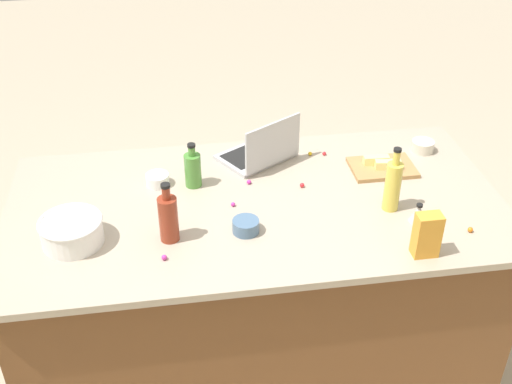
{
  "coord_description": "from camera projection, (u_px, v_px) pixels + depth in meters",
  "views": [
    {
      "loc": [
        0.32,
        2.09,
        2.36
      ],
      "look_at": [
        0.0,
        0.0,
        0.95
      ],
      "focal_mm": 44.99,
      "sensor_mm": 36.0,
      "label": 1
    }
  ],
  "objects": [
    {
      "name": "cutting_board",
      "position": [
        382.0,
        168.0,
        2.77
      ],
      "size": [
        0.27,
        0.19,
        0.02
      ],
      "primitive_type": "cube",
      "color": "#AD7F4C",
      "rests_on": "island_counter"
    },
    {
      "name": "bottle_oil",
      "position": [
        393.0,
        185.0,
        2.47
      ],
      "size": [
        0.06,
        0.06,
        0.27
      ],
      "color": "#DBC64C",
      "rests_on": "island_counter"
    },
    {
      "name": "candy_5",
      "position": [
        249.0,
        182.0,
        2.68
      ],
      "size": [
        0.02,
        0.02,
        0.02
      ],
      "primitive_type": "sphere",
      "color": "#CC3399",
      "rests_on": "island_counter"
    },
    {
      "name": "candy_bag",
      "position": [
        427.0,
        235.0,
        2.25
      ],
      "size": [
        0.09,
        0.06,
        0.17
      ],
      "primitive_type": "cube",
      "color": "gold",
      "rests_on": "island_counter"
    },
    {
      "name": "bottle_olive",
      "position": [
        193.0,
        169.0,
        2.63
      ],
      "size": [
        0.07,
        0.07,
        0.2
      ],
      "color": "#4C8C38",
      "rests_on": "island_counter"
    },
    {
      "name": "candy_0",
      "position": [
        310.0,
        154.0,
        2.88
      ],
      "size": [
        0.02,
        0.02,
        0.02
      ],
      "primitive_type": "sphere",
      "color": "yellow",
      "rests_on": "island_counter"
    },
    {
      "name": "kitchen_timer",
      "position": [
        418.0,
        213.0,
        2.44
      ],
      "size": [
        0.07,
        0.07,
        0.08
      ],
      "color": "#B2B2B7",
      "rests_on": "island_counter"
    },
    {
      "name": "candy_2",
      "position": [
        324.0,
        153.0,
        2.88
      ],
      "size": [
        0.02,
        0.02,
        0.02
      ],
      "primitive_type": "sphere",
      "color": "red",
      "rests_on": "island_counter"
    },
    {
      "name": "mixing_bowl_large",
      "position": [
        72.0,
        231.0,
        2.32
      ],
      "size": [
        0.23,
        0.23,
        0.1
      ],
      "color": "white",
      "rests_on": "island_counter"
    },
    {
      "name": "candy_6",
      "position": [
        233.0,
        204.0,
        2.54
      ],
      "size": [
        0.02,
        0.02,
        0.02
      ],
      "primitive_type": "sphere",
      "color": "#CC3399",
      "rests_on": "island_counter"
    },
    {
      "name": "ground_plane",
      "position": [
        256.0,
        357.0,
        3.07
      ],
      "size": [
        12.0,
        12.0,
        0.0
      ],
      "primitive_type": "plane",
      "color": "#B7A88E"
    },
    {
      "name": "candy_3",
      "position": [
        470.0,
        230.0,
        2.4
      ],
      "size": [
        0.02,
        0.02,
        0.02
      ],
      "primitive_type": "sphere",
      "color": "orange",
      "rests_on": "island_counter"
    },
    {
      "name": "butter_stick_left",
      "position": [
        376.0,
        160.0,
        2.78
      ],
      "size": [
        0.11,
        0.04,
        0.04
      ],
      "primitive_type": "cube",
      "rotation": [
        0.0,
        0.0,
        -0.06
      ],
      "color": "#F4E58C",
      "rests_on": "cutting_board"
    },
    {
      "name": "candy_7",
      "position": [
        302.0,
        185.0,
        2.66
      ],
      "size": [
        0.02,
        0.02,
        0.02
      ],
      "primitive_type": "sphere",
      "color": "red",
      "rests_on": "island_counter"
    },
    {
      "name": "laptop",
      "position": [
        261.0,
        152.0,
        2.81
      ],
      "size": [
        0.38,
        0.36,
        0.22
      ],
      "color": "#B7B7BC",
      "rests_on": "island_counter"
    },
    {
      "name": "bottle_soy",
      "position": [
        168.0,
        218.0,
        2.32
      ],
      "size": [
        0.07,
        0.07,
        0.24
      ],
      "color": "maroon",
      "rests_on": "island_counter"
    },
    {
      "name": "candy_4",
      "position": [
        75.0,
        237.0,
        2.36
      ],
      "size": [
        0.02,
        0.02,
        0.02
      ],
      "primitive_type": "sphere",
      "color": "yellow",
      "rests_on": "island_counter"
    },
    {
      "name": "island_counter",
      "position": [
        256.0,
        286.0,
        2.82
      ],
      "size": [
        1.98,
        1.02,
        0.9
      ],
      "color": "brown",
      "rests_on": "ground"
    },
    {
      "name": "candy_1",
      "position": [
        164.0,
        257.0,
        2.26
      ],
      "size": [
        0.02,
        0.02,
        0.02
      ],
      "primitive_type": "sphere",
      "color": "#CC3399",
      "rests_on": "island_counter"
    },
    {
      "name": "ramekin_medium",
      "position": [
        157.0,
        180.0,
        2.66
      ],
      "size": [
        0.1,
        0.1,
        0.05
      ],
      "primitive_type": "cylinder",
      "color": "white",
      "rests_on": "island_counter"
    },
    {
      "name": "ramekin_wide",
      "position": [
        246.0,
        226.0,
        2.39
      ],
      "size": [
        0.1,
        0.1,
        0.05
      ],
      "primitive_type": "cylinder",
      "color": "slate",
      "rests_on": "island_counter"
    },
    {
      "name": "butter_stick_right",
      "position": [
        388.0,
        165.0,
        2.74
      ],
      "size": [
        0.11,
        0.05,
        0.04
      ],
      "primitive_type": "cube",
      "rotation": [
        0.0,
        0.0,
        -0.14
      ],
      "color": "#F4E58C",
      "rests_on": "cutting_board"
    },
    {
      "name": "ramekin_small",
      "position": [
        423.0,
        146.0,
        2.9
      ],
      "size": [
        0.1,
        0.1,
        0.05
      ],
      "primitive_type": "cylinder",
      "color": "beige",
      "rests_on": "island_counter"
    }
  ]
}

